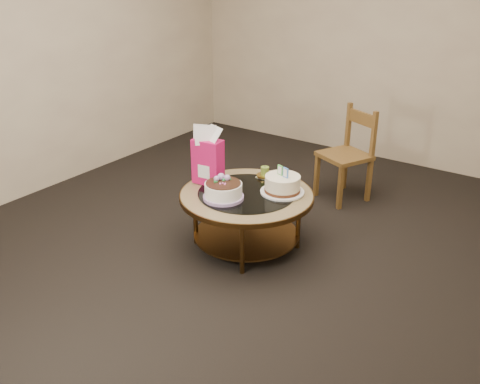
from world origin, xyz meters
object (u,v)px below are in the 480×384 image
Objects in this scene: decorated_cake at (223,191)px; dining_chair at (348,154)px; coffee_table at (247,202)px; cream_cake at (282,185)px; gift_bag at (208,156)px.

decorated_cake is 1.50m from dining_chair.
coffee_table is 0.31m from cream_cake.
gift_bag reaches higher than dining_chair.
cream_cake is at bearing 34.42° from coffee_table.
coffee_table is 0.47m from gift_bag.
decorated_cake is 0.36m from gift_bag.
cream_cake reaches higher than coffee_table.
gift_bag is (-0.35, -0.02, 0.31)m from coffee_table.
coffee_table is at bearing -127.04° from cream_cake.
dining_chair is at bearing 107.46° from cream_cake.
gift_bag is (-0.57, -0.17, 0.16)m from cream_cake.
cream_cake is at bearing -66.34° from dining_chair.
coffee_table is 2.22× the size of gift_bag.
coffee_table is 1.30m from dining_chair.
cream_cake is 0.62m from gift_bag.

